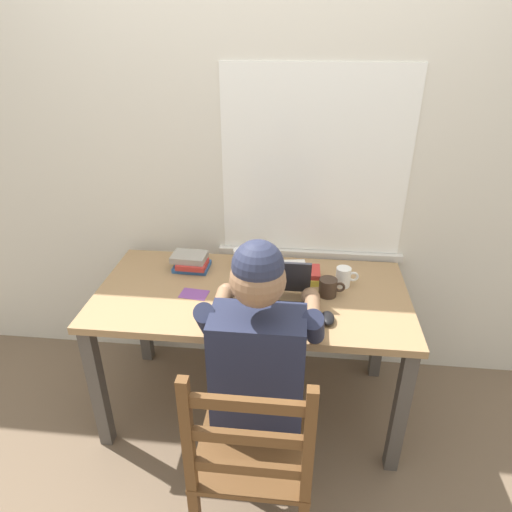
{
  "coord_description": "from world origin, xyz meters",
  "views": [
    {
      "loc": [
        0.22,
        -1.83,
        1.89
      ],
      "look_at": [
        0.03,
        -0.05,
        0.95
      ],
      "focal_mm": 31.8,
      "sensor_mm": 36.0,
      "label": 1
    }
  ],
  "objects_px": {
    "laptop": "(273,300)",
    "computer_mouse": "(328,318)",
    "book_stack_main": "(191,262)",
    "seated_person": "(260,359)",
    "wooden_chair": "(253,458)",
    "coffee_mug_white": "(344,277)",
    "landscape_photo_print": "(194,294)",
    "coffee_mug_spare": "(242,258)",
    "coffee_mug_dark": "(328,287)",
    "desk": "(252,308)",
    "book_stack_side": "(302,274)"
  },
  "relations": [
    {
      "from": "coffee_mug_spare",
      "to": "coffee_mug_dark",
      "type": "bearing_deg",
      "value": -27.71
    },
    {
      "from": "coffee_mug_white",
      "to": "coffee_mug_spare",
      "type": "xyz_separation_m",
      "value": [
        -0.52,
        0.14,
        0.0
      ]
    },
    {
      "from": "book_stack_side",
      "to": "desk",
      "type": "bearing_deg",
      "value": -149.19
    },
    {
      "from": "coffee_mug_white",
      "to": "coffee_mug_dark",
      "type": "bearing_deg",
      "value": -128.7
    },
    {
      "from": "book_stack_main",
      "to": "laptop",
      "type": "bearing_deg",
      "value": -36.02
    },
    {
      "from": "wooden_chair",
      "to": "landscape_photo_print",
      "type": "xyz_separation_m",
      "value": [
        -0.36,
        0.67,
        0.26
      ]
    },
    {
      "from": "coffee_mug_dark",
      "to": "seated_person",
      "type": "bearing_deg",
      "value": -121.5
    },
    {
      "from": "seated_person",
      "to": "coffee_mug_spare",
      "type": "distance_m",
      "value": 0.71
    },
    {
      "from": "seated_person",
      "to": "computer_mouse",
      "type": "xyz_separation_m",
      "value": [
        0.27,
        0.24,
        0.05
      ]
    },
    {
      "from": "desk",
      "to": "seated_person",
      "type": "relative_size",
      "value": 1.18
    },
    {
      "from": "coffee_mug_spare",
      "to": "book_stack_side",
      "type": "distance_m",
      "value": 0.33
    },
    {
      "from": "laptop",
      "to": "coffee_mug_spare",
      "type": "distance_m",
      "value": 0.42
    },
    {
      "from": "wooden_chair",
      "to": "coffee_mug_white",
      "type": "xyz_separation_m",
      "value": [
        0.35,
        0.83,
        0.3
      ]
    },
    {
      "from": "laptop",
      "to": "landscape_photo_print",
      "type": "xyz_separation_m",
      "value": [
        -0.38,
        0.09,
        -0.05
      ]
    },
    {
      "from": "coffee_mug_white",
      "to": "book_stack_side",
      "type": "height_order",
      "value": "coffee_mug_white"
    },
    {
      "from": "desk",
      "to": "wooden_chair",
      "type": "relative_size",
      "value": 1.55
    },
    {
      "from": "laptop",
      "to": "coffee_mug_spare",
      "type": "xyz_separation_m",
      "value": [
        -0.19,
        0.38,
        -0.0
      ]
    },
    {
      "from": "seated_person",
      "to": "coffee_mug_white",
      "type": "bearing_deg",
      "value": 57.15
    },
    {
      "from": "wooden_chair",
      "to": "coffee_mug_dark",
      "type": "distance_m",
      "value": 0.84
    },
    {
      "from": "landscape_photo_print",
      "to": "coffee_mug_dark",
      "type": "bearing_deg",
      "value": 11.88
    },
    {
      "from": "seated_person",
      "to": "coffee_mug_white",
      "type": "height_order",
      "value": "seated_person"
    },
    {
      "from": "wooden_chair",
      "to": "book_stack_side",
      "type": "height_order",
      "value": "wooden_chair"
    },
    {
      "from": "seated_person",
      "to": "book_stack_main",
      "type": "height_order",
      "value": "seated_person"
    },
    {
      "from": "book_stack_main",
      "to": "seated_person",
      "type": "bearing_deg",
      "value": -56.08
    },
    {
      "from": "wooden_chair",
      "to": "coffee_mug_spare",
      "type": "relative_size",
      "value": 7.72
    },
    {
      "from": "laptop",
      "to": "book_stack_main",
      "type": "distance_m",
      "value": 0.56
    },
    {
      "from": "computer_mouse",
      "to": "coffee_mug_spare",
      "type": "height_order",
      "value": "coffee_mug_spare"
    },
    {
      "from": "computer_mouse",
      "to": "coffee_mug_dark",
      "type": "relative_size",
      "value": 0.82
    },
    {
      "from": "wooden_chair",
      "to": "book_stack_side",
      "type": "xyz_separation_m",
      "value": [
        0.15,
        0.87,
        0.28
      ]
    },
    {
      "from": "coffee_mug_dark",
      "to": "coffee_mug_spare",
      "type": "distance_m",
      "value": 0.5
    },
    {
      "from": "seated_person",
      "to": "computer_mouse",
      "type": "relative_size",
      "value": 12.65
    },
    {
      "from": "laptop",
      "to": "computer_mouse",
      "type": "relative_size",
      "value": 3.3
    },
    {
      "from": "coffee_mug_dark",
      "to": "book_stack_side",
      "type": "height_order",
      "value": "coffee_mug_dark"
    },
    {
      "from": "book_stack_side",
      "to": "landscape_photo_print",
      "type": "distance_m",
      "value": 0.54
    },
    {
      "from": "coffee_mug_dark",
      "to": "coffee_mug_white",
      "type": "bearing_deg",
      "value": 51.3
    },
    {
      "from": "desk",
      "to": "computer_mouse",
      "type": "height_order",
      "value": "computer_mouse"
    },
    {
      "from": "computer_mouse",
      "to": "coffee_mug_dark",
      "type": "distance_m",
      "value": 0.21
    },
    {
      "from": "coffee_mug_dark",
      "to": "book_stack_side",
      "type": "relative_size",
      "value": 0.67
    },
    {
      "from": "book_stack_main",
      "to": "wooden_chair",
      "type": "bearing_deg",
      "value": -65.06
    },
    {
      "from": "computer_mouse",
      "to": "landscape_photo_print",
      "type": "relative_size",
      "value": 0.77
    },
    {
      "from": "computer_mouse",
      "to": "laptop",
      "type": "bearing_deg",
      "value": 164.72
    },
    {
      "from": "laptop",
      "to": "computer_mouse",
      "type": "height_order",
      "value": "laptop"
    },
    {
      "from": "book_stack_side",
      "to": "wooden_chair",
      "type": "bearing_deg",
      "value": -99.88
    },
    {
      "from": "wooden_chair",
      "to": "book_stack_side",
      "type": "relative_size",
      "value": 5.28
    },
    {
      "from": "coffee_mug_dark",
      "to": "coffee_mug_spare",
      "type": "relative_size",
      "value": 0.98
    },
    {
      "from": "laptop",
      "to": "landscape_photo_print",
      "type": "distance_m",
      "value": 0.39
    },
    {
      "from": "desk",
      "to": "laptop",
      "type": "height_order",
      "value": "laptop"
    },
    {
      "from": "seated_person",
      "to": "coffee_mug_spare",
      "type": "height_order",
      "value": "seated_person"
    },
    {
      "from": "seated_person",
      "to": "book_stack_side",
      "type": "height_order",
      "value": "seated_person"
    },
    {
      "from": "coffee_mug_white",
      "to": "coffee_mug_dark",
      "type": "height_order",
      "value": "coffee_mug_white"
    }
  ]
}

